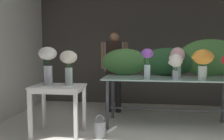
# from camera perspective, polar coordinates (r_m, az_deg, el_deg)

# --- Properties ---
(ground_plane) EXTENTS (7.06, 7.06, 0.00)m
(ground_plane) POSITION_cam_1_polar(r_m,az_deg,el_deg) (4.17, 7.25, -13.19)
(ground_plane) COLOR silver
(wall_back) EXTENTS (5.12, 0.12, 2.90)m
(wall_back) POSITION_cam_1_polar(r_m,az_deg,el_deg) (5.57, 7.59, 6.51)
(wall_back) COLOR #4C4742
(wall_back) RESTS_ON ground
(wall_left) EXTENTS (0.12, 3.33, 2.90)m
(wall_left) POSITION_cam_1_polar(r_m,az_deg,el_deg) (4.73, -25.50, 6.33)
(wall_left) COLOR silver
(wall_left) RESTS_ON ground
(display_table_glass) EXTENTS (2.19, 0.83, 0.84)m
(display_table_glass) POSITION_cam_1_polar(r_m,az_deg,el_deg) (3.99, 13.81, -3.61)
(display_table_glass) COLOR #A9CCC6
(display_table_glass) RESTS_ON ground
(side_table_white) EXTENTS (0.76, 0.55, 0.76)m
(side_table_white) POSITION_cam_1_polar(r_m,az_deg,el_deg) (3.57, -13.25, -5.48)
(side_table_white) COLOR white
(side_table_white) RESTS_ON ground
(florist) EXTENTS (0.56, 0.24, 1.66)m
(florist) POSITION_cam_1_polar(r_m,az_deg,el_deg) (4.72, 0.62, 1.60)
(florist) COLOR #232328
(florist) RESTS_ON ground
(foliage_backdrop) EXTENTS (2.45, 0.29, 0.65)m
(foliage_backdrop) POSITION_cam_1_polar(r_m,az_deg,el_deg) (4.25, 14.06, 2.33)
(foliage_backdrop) COLOR #477F3D
(foliage_backdrop) RESTS_ON display_table_glass
(vase_blush_peonies) EXTENTS (0.27, 0.24, 0.51)m
(vase_blush_peonies) POSITION_cam_1_polar(r_m,az_deg,el_deg) (4.08, 15.95, 2.60)
(vase_blush_peonies) COLOR silver
(vase_blush_peonies) RESTS_ON display_table_glass
(vase_sunset_freesia) EXTENTS (0.33, 0.30, 0.47)m
(vase_sunset_freesia) POSITION_cam_1_polar(r_m,az_deg,el_deg) (3.79, 21.72, 2.33)
(vase_sunset_freesia) COLOR silver
(vase_sunset_freesia) RESTS_ON display_table_glass
(vase_violet_snapdragons) EXTENTS (0.19, 0.19, 0.48)m
(vase_violet_snapdragons) POSITION_cam_1_polar(r_m,az_deg,el_deg) (3.65, 8.78, 2.25)
(vase_violet_snapdragons) COLOR silver
(vase_violet_snapdragons) RESTS_ON display_table_glass
(vase_ivory_anemones) EXTENTS (0.22, 0.20, 0.40)m
(vase_ivory_anemones) POSITION_cam_1_polar(r_m,az_deg,el_deg) (3.78, 15.54, 1.66)
(vase_ivory_anemones) COLOR silver
(vase_ivory_anemones) RESTS_ON display_table_glass
(vase_white_roses_tall) EXTENTS (0.27, 0.27, 0.58)m
(vase_white_roses_tall) POSITION_cam_1_polar(r_m,az_deg,el_deg) (3.58, -15.68, 2.16)
(vase_white_roses_tall) COLOR silver
(vase_white_roses_tall) RESTS_ON side_table_white
(vase_cream_lisianthus_tall) EXTENTS (0.26, 0.26, 0.53)m
(vase_cream_lisianthus_tall) POSITION_cam_1_polar(r_m,az_deg,el_deg) (3.52, -10.74, 1.87)
(vase_cream_lisianthus_tall) COLOR silver
(vase_cream_lisianthus_tall) RESTS_ON side_table_white
(watering_can) EXTENTS (0.35, 0.18, 0.34)m
(watering_can) POSITION_cam_1_polar(r_m,az_deg,el_deg) (3.52, -2.95, -14.44)
(watering_can) COLOR #999EA3
(watering_can) RESTS_ON ground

